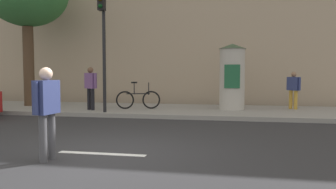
% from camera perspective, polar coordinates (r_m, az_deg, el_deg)
% --- Properties ---
extents(ground_plane, '(80.00, 80.00, 0.00)m').
position_cam_1_polar(ground_plane, '(6.79, -11.33, -9.99)').
color(ground_plane, '#2B2B2D').
extents(sidewalk_curb, '(36.00, 4.00, 0.15)m').
position_cam_1_polar(sidewalk_curb, '(13.43, -0.06, -2.74)').
color(sidewalk_curb, gray).
rests_on(sidewalk_curb, ground_plane).
extents(lane_markings, '(25.80, 0.16, 0.01)m').
position_cam_1_polar(lane_markings, '(6.78, -11.33, -9.95)').
color(lane_markings, silver).
rests_on(lane_markings, ground_plane).
extents(traffic_light, '(0.24, 0.45, 4.41)m').
position_cam_1_polar(traffic_light, '(12.31, -11.18, 10.75)').
color(traffic_light, black).
rests_on(traffic_light, sidewalk_curb).
extents(poster_column, '(1.08, 1.08, 2.58)m').
position_cam_1_polar(poster_column, '(13.29, 10.98, 3.11)').
color(poster_column, '#B2ADA3').
rests_on(poster_column, sidewalk_curb).
extents(pedestrian_in_dark_shirt, '(0.30, 0.66, 1.70)m').
position_cam_1_polar(pedestrian_in_dark_shirt, '(6.39, -20.17, -1.79)').
color(pedestrian_in_dark_shirt, '#4C4C51').
rests_on(pedestrian_in_dark_shirt, ground_plane).
extents(pedestrian_in_light_jacket, '(0.49, 0.50, 1.48)m').
position_cam_1_polar(pedestrian_in_light_jacket, '(14.06, 20.80, 1.14)').
color(pedestrian_in_light_jacket, '#B78C33').
rests_on(pedestrian_in_light_jacket, sidewalk_curb).
extents(pedestrian_tallest, '(0.59, 0.46, 1.67)m').
position_cam_1_polar(pedestrian_tallest, '(13.17, -13.19, 1.67)').
color(pedestrian_tallest, black).
rests_on(pedestrian_tallest, sidewalk_curb).
extents(bicycle_leaning, '(1.72, 0.54, 1.09)m').
position_cam_1_polar(bicycle_leaning, '(13.31, -5.16, -0.81)').
color(bicycle_leaning, black).
rests_on(bicycle_leaning, sidewalk_curb).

